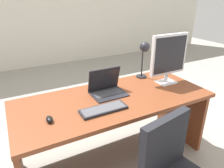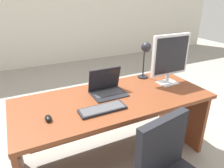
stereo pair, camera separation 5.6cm
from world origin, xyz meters
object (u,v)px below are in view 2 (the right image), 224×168
mouse (48,118)px  desk_lamp (146,52)px  monitor (170,57)px  keyboard (103,109)px  desk (112,113)px  laptop (106,85)px

mouse → desk_lamp: 1.25m
mouse → monitor: bearing=7.3°
mouse → keyboard: bearing=-5.8°
desk → keyboard: size_ratio=4.59×
desk → monitor: monitor is taller
desk → monitor: bearing=-0.8°
mouse → desk: bearing=15.7°
monitor → mouse: 1.33m
desk → keyboard: keyboard is taller
desk → laptop: bearing=101.9°
laptop → desk_lamp: desk_lamp is taller
laptop → monitor: bearing=-7.5°
monitor → desk_lamp: monitor is taller
keyboard → desk_lamp: 0.89m
laptop → desk_lamp: (0.54, 0.15, 0.23)m
monitor → mouse: (-1.29, -0.17, -0.28)m
keyboard → mouse: size_ratio=4.43×
desk_lamp → keyboard: bearing=-148.0°
keyboard → desk_lamp: size_ratio=0.96×
keyboard → laptop: bearing=60.1°
desk → monitor: size_ratio=3.47×
desk_lamp → mouse: bearing=-160.6°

